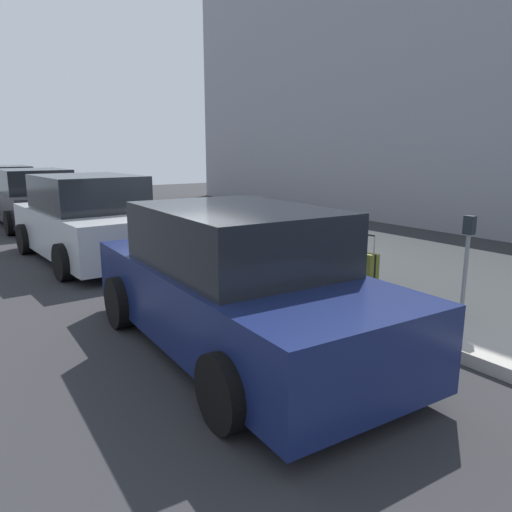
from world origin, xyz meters
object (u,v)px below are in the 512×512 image
object	(u,v)px
suitcase_navy_1	(340,267)
parked_car_silver_1	(89,221)
suitcase_olive_0	(363,274)
suitcase_teal_3	(295,258)
parked_car_beige_3	(7,188)
suitcase_maroon_2	(319,258)
bollard_post	(193,224)
fire_hydrant	(210,227)
suitcase_black_5	(263,246)
suitcase_red_4	(277,250)
parked_car_navy_0	(236,284)
parking_meter	(467,253)
parked_car_charcoal_2	(35,200)
suitcase_olive_7	(233,233)
suitcase_silver_6	(247,239)

from	to	relation	value
suitcase_navy_1	parked_car_silver_1	distance (m)	5.25
suitcase_olive_0	suitcase_teal_3	size ratio (longest dim) A/B	1.09
suitcase_olive_0	parked_car_beige_3	world-z (taller)	parked_car_beige_3
suitcase_teal_3	parked_car_beige_3	bearing A→B (deg)	9.21
suitcase_maroon_2	bollard_post	bearing A→B (deg)	3.18
suitcase_navy_1	fire_hydrant	distance (m)	3.97
suitcase_navy_1	suitcase_black_5	size ratio (longest dim) A/B	0.79
suitcase_red_4	parked_car_navy_0	bearing A→B (deg)	135.25
bollard_post	fire_hydrant	bearing A→B (deg)	-163.68
parking_meter	parked_car_charcoal_2	xyz separation A→B (m)	(11.92, 2.57, -0.21)
suitcase_black_5	suitcase_olive_7	xyz separation A→B (m)	(0.99, 0.03, 0.10)
suitcase_teal_3	suitcase_navy_1	bearing A→B (deg)	179.59
bollard_post	suitcase_black_5	bearing A→B (deg)	-175.11
parking_meter	parked_car_beige_3	distance (m)	17.44
parked_car_navy_0	bollard_post	bearing A→B (deg)	-22.46
fire_hydrant	parked_car_beige_3	world-z (taller)	parked_car_beige_3
suitcase_navy_1	suitcase_black_5	distance (m)	2.08
suitcase_maroon_2	suitcase_teal_3	distance (m)	0.53
suitcase_olive_7	bollard_post	size ratio (longest dim) A/B	1.29
parked_car_silver_1	parked_car_charcoal_2	distance (m)	5.37
suitcase_navy_1	parked_car_navy_0	distance (m)	2.46
suitcase_teal_3	bollard_post	bearing A→B (deg)	2.53
bollard_post	parked_car_silver_1	world-z (taller)	parked_car_silver_1
fire_hydrant	bollard_post	xyz separation A→B (m)	(0.51, 0.15, 0.02)
suitcase_olive_7	parking_meter	bearing A→B (deg)	-177.42
parked_car_charcoal_2	parked_car_beige_3	bearing A→B (deg)	-0.00
suitcase_maroon_2	parked_car_beige_3	bearing A→B (deg)	9.15
parked_car_charcoal_2	suitcase_maroon_2	bearing A→B (deg)	-165.91
suitcase_olive_0	parking_meter	distance (m)	1.47
bollard_post	parked_car_navy_0	size ratio (longest dim) A/B	0.19
bollard_post	suitcase_olive_7	bearing A→B (deg)	-172.79
suitcase_olive_0	fire_hydrant	world-z (taller)	suitcase_olive_0
suitcase_olive_0	fire_hydrant	bearing A→B (deg)	-0.73
suitcase_red_4	parking_meter	world-z (taller)	parking_meter
suitcase_black_5	parked_car_beige_3	world-z (taller)	parked_car_beige_3
parked_car_navy_0	suitcase_maroon_2	bearing A→B (deg)	-61.13
suitcase_silver_6	fire_hydrant	size ratio (longest dim) A/B	1.22
fire_hydrant	parked_car_charcoal_2	xyz separation A→B (m)	(6.10, 2.32, 0.22)
parked_car_charcoal_2	parking_meter	bearing A→B (deg)	-167.82
suitcase_black_5	suitcase_olive_7	bearing A→B (deg)	1.57
suitcase_olive_0	suitcase_silver_6	size ratio (longest dim) A/B	0.97
parked_car_navy_0	parked_car_silver_1	size ratio (longest dim) A/B	0.99
bollard_post	suitcase_maroon_2	bearing A→B (deg)	-176.82
bollard_post	parked_car_silver_1	size ratio (longest dim) A/B	0.19
suitcase_maroon_2	bollard_post	distance (m)	3.94
parked_car_silver_1	parked_car_beige_3	distance (m)	10.69
suitcase_black_5	parked_car_beige_3	size ratio (longest dim) A/B	0.19
suitcase_navy_1	parked_car_charcoal_2	world-z (taller)	parked_car_charcoal_2
parked_car_charcoal_2	suitcase_teal_3	bearing A→B (deg)	-165.54
suitcase_red_4	suitcase_silver_6	world-z (taller)	suitcase_silver_6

